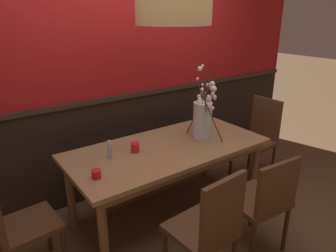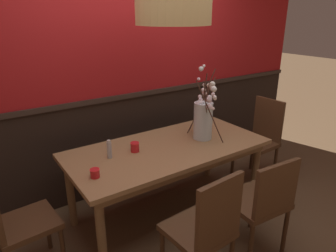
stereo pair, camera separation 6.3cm
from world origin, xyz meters
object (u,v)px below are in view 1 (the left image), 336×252
chair_head_west_end (15,222)px  pendant_lamp (174,6)px  dining_table (168,154)px  chair_near_side_right (262,199)px  chair_far_side_left (106,142)px  candle_holder_nearer_edge (135,147)px  chair_far_side_right (146,131)px  candle_holder_nearer_center (96,174)px  condiment_bottle (110,150)px  chair_head_east_end (258,136)px  vase_with_blossoms (203,118)px  chair_near_side_left (208,227)px

chair_head_west_end → pendant_lamp: 1.97m
dining_table → chair_near_side_right: bearing=-70.8°
dining_table → chair_far_side_left: chair_far_side_left is taller
chair_far_side_left → candle_holder_nearer_edge: 0.83m
chair_far_side_right → chair_far_side_left: size_ratio=1.03×
candle_holder_nearer_center → chair_far_side_right: bearing=43.5°
dining_table → candle_holder_nearer_center: 0.80m
condiment_bottle → chair_head_west_end: bearing=-171.7°
chair_near_side_right → chair_head_east_end: bearing=40.1°
vase_with_blossoms → chair_far_side_left: bearing=125.7°
candle_holder_nearer_center → condiment_bottle: 0.34m
chair_head_east_end → pendant_lamp: size_ratio=0.83×
chair_far_side_right → candle_holder_nearer_center: size_ratio=13.02×
chair_far_side_right → pendant_lamp: bearing=-108.1°
chair_near_side_left → chair_far_side_right: bearing=71.0°
candle_holder_nearer_center → condiment_bottle: bearing=46.8°
chair_head_west_end → chair_far_side_right: chair_far_side_right is taller
chair_near_side_right → condiment_bottle: condiment_bottle is taller
chair_far_side_left → condiment_bottle: size_ratio=5.80×
chair_head_west_end → chair_far_side_right: bearing=28.4°
chair_far_side_left → candle_holder_nearer_center: bearing=-117.8°
candle_holder_nearer_edge → condiment_bottle: (-0.24, 0.01, 0.03)m
chair_head_east_end → vase_with_blossoms: 0.99m
chair_near_side_left → chair_far_side_right: (0.60, 1.75, 0.01)m
chair_near_side_right → vase_with_blossoms: bearing=83.2°
chair_head_west_end → chair_far_side_left: bearing=38.6°
condiment_bottle → pendant_lamp: (0.53, -0.18, 1.14)m
chair_far_side_left → condiment_bottle: (-0.31, -0.78, 0.27)m
chair_near_side_right → candle_holder_nearer_center: bearing=146.7°
vase_with_blossoms → condiment_bottle: bearing=173.2°
candle_holder_nearer_center → candle_holder_nearer_edge: size_ratio=0.85×
pendant_lamp → chair_head_east_end: bearing=3.3°
chair_near_side_right → chair_far_side_left: size_ratio=0.94×
candle_holder_nearer_edge → candle_holder_nearer_center: bearing=-153.6°
chair_head_east_end → candle_holder_nearer_center: bearing=-176.1°
chair_head_east_end → chair_head_west_end: bearing=-179.7°
chair_far_side_left → chair_head_east_end: bearing=-29.6°
chair_far_side_left → chair_head_east_end: chair_head_east_end is taller
condiment_bottle → candle_holder_nearer_center: bearing=-133.2°
vase_with_blossoms → condiment_bottle: 0.96m
vase_with_blossoms → candle_holder_nearer_edge: (-0.71, 0.10, -0.16)m
chair_head_west_end → vase_with_blossoms: (1.76, 0.00, 0.42)m
chair_near_side_right → chair_head_east_end: 1.32m
candle_holder_nearer_center → candle_holder_nearer_edge: bearing=26.4°
dining_table → candle_holder_nearer_center: candle_holder_nearer_center is taller
chair_head_west_end → candle_holder_nearer_edge: size_ratio=10.64×
condiment_bottle → pendant_lamp: 1.27m
chair_near_side_right → candle_holder_nearer_edge: size_ratio=10.02×
dining_table → candle_holder_nearer_edge: size_ratio=21.15×
candle_holder_nearer_edge → dining_table: bearing=-13.9°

